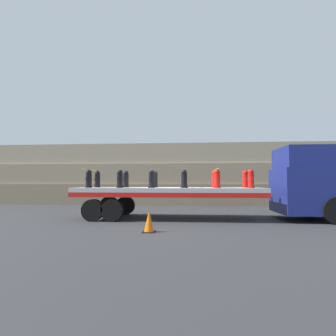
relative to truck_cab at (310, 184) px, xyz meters
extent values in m
plane|color=#2D2D30|center=(-6.15, 0.00, -1.55)|extent=(120.00, 120.00, 0.00)
cube|color=#84755B|center=(-6.15, 8.17, -0.81)|extent=(60.00, 3.00, 1.49)
cube|color=gray|center=(-6.15, 8.32, 0.68)|extent=(60.00, 3.00, 1.49)
cube|color=tan|center=(-6.15, 8.47, 2.16)|extent=(60.00, 3.00, 1.49)
cube|color=navy|center=(-0.06, 0.00, -0.30)|extent=(2.70, 2.40, 1.93)
cube|color=navy|center=(-0.33, 0.00, 1.11)|extent=(1.89, 2.21, 0.90)
cube|color=black|center=(0.69, 0.00, 0.08)|extent=(1.08, 2.11, 1.08)
cylinder|color=black|center=(0.42, -1.14, -1.03)|extent=(1.05, 0.28, 1.05)
cylinder|color=black|center=(0.42, 1.14, -1.03)|extent=(1.05, 0.28, 1.05)
cube|color=#B2B2B7|center=(-6.15, 0.00, -0.27)|extent=(8.22, 2.47, 0.18)
cube|color=red|center=(-6.15, -1.20, -0.46)|extent=(8.22, 0.08, 0.20)
cube|color=red|center=(-6.15, 1.20, -0.46)|extent=(8.22, 0.08, 0.20)
cylinder|color=black|center=(-8.41, -1.14, -1.10)|extent=(0.91, 0.30, 0.91)
cylinder|color=black|center=(-8.41, 1.14, -1.10)|extent=(0.91, 0.30, 0.91)
cylinder|color=black|center=(-9.23, -1.14, -1.10)|extent=(0.91, 0.30, 0.91)
cylinder|color=black|center=(-9.23, 1.14, -1.10)|extent=(0.91, 0.30, 0.91)
cylinder|color=black|center=(-9.66, -0.54, -0.16)|extent=(0.32, 0.32, 0.03)
cylinder|color=black|center=(-9.66, -0.54, 0.13)|extent=(0.26, 0.26, 0.61)
sphere|color=black|center=(-9.66, -0.54, 0.49)|extent=(0.25, 0.25, 0.25)
cylinder|color=black|center=(-9.66, -0.73, 0.20)|extent=(0.12, 0.12, 0.12)
cylinder|color=black|center=(-9.66, -0.35, 0.20)|extent=(0.12, 0.12, 0.12)
cylinder|color=black|center=(-9.66, 0.54, -0.16)|extent=(0.32, 0.32, 0.03)
cylinder|color=black|center=(-9.66, 0.54, 0.13)|extent=(0.26, 0.26, 0.61)
sphere|color=black|center=(-9.66, 0.54, 0.49)|extent=(0.25, 0.25, 0.25)
cylinder|color=black|center=(-9.66, 0.35, 0.20)|extent=(0.12, 0.12, 0.12)
cylinder|color=black|center=(-9.66, 0.73, 0.20)|extent=(0.12, 0.12, 0.12)
cylinder|color=black|center=(-8.26, -0.54, -0.16)|extent=(0.32, 0.32, 0.03)
cylinder|color=black|center=(-8.26, -0.54, 0.13)|extent=(0.26, 0.26, 0.61)
sphere|color=black|center=(-8.26, -0.54, 0.49)|extent=(0.25, 0.25, 0.25)
cylinder|color=black|center=(-8.26, -0.73, 0.20)|extent=(0.12, 0.12, 0.12)
cylinder|color=black|center=(-8.26, -0.35, 0.20)|extent=(0.12, 0.12, 0.12)
cylinder|color=black|center=(-8.26, 0.54, -0.16)|extent=(0.32, 0.32, 0.03)
cylinder|color=black|center=(-8.26, 0.54, 0.13)|extent=(0.26, 0.26, 0.61)
sphere|color=black|center=(-8.26, 0.54, 0.49)|extent=(0.25, 0.25, 0.25)
cylinder|color=black|center=(-8.26, 0.35, 0.20)|extent=(0.12, 0.12, 0.12)
cylinder|color=black|center=(-8.26, 0.73, 0.20)|extent=(0.12, 0.12, 0.12)
cylinder|color=black|center=(-6.85, -0.54, -0.16)|extent=(0.32, 0.32, 0.03)
cylinder|color=black|center=(-6.85, -0.54, 0.13)|extent=(0.26, 0.26, 0.61)
sphere|color=black|center=(-6.85, -0.54, 0.49)|extent=(0.25, 0.25, 0.25)
cylinder|color=black|center=(-6.85, -0.73, 0.20)|extent=(0.12, 0.12, 0.12)
cylinder|color=black|center=(-6.85, -0.35, 0.20)|extent=(0.12, 0.12, 0.12)
cylinder|color=black|center=(-6.85, 0.54, -0.16)|extent=(0.32, 0.32, 0.03)
cylinder|color=black|center=(-6.85, 0.54, 0.13)|extent=(0.26, 0.26, 0.61)
sphere|color=black|center=(-6.85, 0.54, 0.49)|extent=(0.25, 0.25, 0.25)
cylinder|color=black|center=(-6.85, 0.35, 0.20)|extent=(0.12, 0.12, 0.12)
cylinder|color=black|center=(-6.85, 0.73, 0.20)|extent=(0.12, 0.12, 0.12)
cylinder|color=black|center=(-5.45, -0.54, -0.16)|extent=(0.32, 0.32, 0.03)
cylinder|color=black|center=(-5.45, -0.54, 0.13)|extent=(0.26, 0.26, 0.61)
sphere|color=black|center=(-5.45, -0.54, 0.49)|extent=(0.25, 0.25, 0.25)
cylinder|color=black|center=(-5.45, -0.73, 0.20)|extent=(0.12, 0.12, 0.12)
cylinder|color=black|center=(-5.45, -0.35, 0.20)|extent=(0.12, 0.12, 0.12)
cylinder|color=black|center=(-5.45, 0.54, -0.16)|extent=(0.32, 0.32, 0.03)
cylinder|color=black|center=(-5.45, 0.54, 0.13)|extent=(0.26, 0.26, 0.61)
sphere|color=black|center=(-5.45, 0.54, 0.49)|extent=(0.25, 0.25, 0.25)
cylinder|color=black|center=(-5.45, 0.35, 0.20)|extent=(0.12, 0.12, 0.12)
cylinder|color=black|center=(-5.45, 0.73, 0.20)|extent=(0.12, 0.12, 0.12)
cylinder|color=red|center=(-4.05, -0.54, -0.16)|extent=(0.32, 0.32, 0.03)
cylinder|color=red|center=(-4.05, -0.54, 0.13)|extent=(0.26, 0.26, 0.61)
sphere|color=red|center=(-4.05, -0.54, 0.49)|extent=(0.25, 0.25, 0.25)
cylinder|color=red|center=(-4.05, -0.73, 0.20)|extent=(0.12, 0.12, 0.12)
cylinder|color=red|center=(-4.05, -0.35, 0.20)|extent=(0.12, 0.12, 0.12)
cylinder|color=red|center=(-4.05, 0.54, -0.16)|extent=(0.32, 0.32, 0.03)
cylinder|color=red|center=(-4.05, 0.54, 0.13)|extent=(0.26, 0.26, 0.61)
sphere|color=red|center=(-4.05, 0.54, 0.49)|extent=(0.25, 0.25, 0.25)
cylinder|color=red|center=(-4.05, 0.35, 0.20)|extent=(0.12, 0.12, 0.12)
cylinder|color=red|center=(-4.05, 0.73, 0.20)|extent=(0.12, 0.12, 0.12)
cylinder|color=red|center=(-2.64, -0.54, -0.16)|extent=(0.32, 0.32, 0.03)
cylinder|color=red|center=(-2.64, -0.54, 0.13)|extent=(0.26, 0.26, 0.61)
sphere|color=red|center=(-2.64, -0.54, 0.49)|extent=(0.25, 0.25, 0.25)
cylinder|color=red|center=(-2.64, -0.73, 0.20)|extent=(0.12, 0.12, 0.12)
cylinder|color=red|center=(-2.64, -0.35, 0.20)|extent=(0.12, 0.12, 0.12)
cylinder|color=red|center=(-2.64, 0.54, -0.16)|extent=(0.32, 0.32, 0.03)
cylinder|color=red|center=(-2.64, 0.54, 0.13)|extent=(0.26, 0.26, 0.61)
sphere|color=red|center=(-2.64, 0.54, 0.49)|extent=(0.25, 0.25, 0.25)
cylinder|color=red|center=(-2.64, 0.35, 0.20)|extent=(0.12, 0.12, 0.12)
cylinder|color=red|center=(-2.64, 0.73, 0.20)|extent=(0.12, 0.12, 0.12)
cube|color=yellow|center=(-9.66, 0.00, 0.62)|extent=(0.05, 2.67, 0.01)
cube|color=yellow|center=(-5.45, 0.00, 0.62)|extent=(0.05, 2.67, 0.01)
cube|color=yellow|center=(-4.05, 0.00, 0.62)|extent=(0.05, 2.67, 0.01)
cube|color=black|center=(-6.55, -3.27, -1.54)|extent=(0.41, 0.41, 0.03)
cone|color=orange|center=(-6.55, -3.27, -1.19)|extent=(0.32, 0.32, 0.68)
camera|label=1|loc=(-5.24, -11.80, 0.06)|focal=28.00mm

